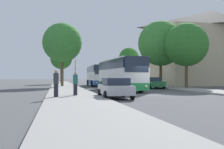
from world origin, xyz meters
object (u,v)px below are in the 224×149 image
(tree_right_mid, at_px, (129,58))
(parked_car_right_near, at_px, (153,83))
(pedestrian_waiting_far, at_px, (75,83))
(tree_right_near, at_px, (186,45))
(bus_front, at_px, (120,74))
(parked_car_left_curb, at_px, (115,88))
(tree_left_near, at_px, (61,58))
(pedestrian_waiting_near, at_px, (56,83))
(tree_right_far, at_px, (161,43))
(bus_stop_sign, at_px, (75,73))
(tree_left_far, at_px, (62,43))
(bus_middle, at_px, (97,75))

(tree_right_mid, bearing_deg, parked_car_right_near, -98.60)
(pedestrian_waiting_far, distance_m, tree_right_mid, 40.12)
(tree_right_near, bearing_deg, bus_front, -164.16)
(parked_car_left_curb, relative_size, tree_left_near, 0.54)
(pedestrian_waiting_near, relative_size, tree_right_far, 0.20)
(bus_front, height_order, bus_stop_sign, bus_front)
(tree_right_mid, bearing_deg, bus_front, -107.82)
(tree_left_far, bearing_deg, tree_right_mid, 47.52)
(tree_right_near, relative_size, tree_right_mid, 1.04)
(tree_left_near, bearing_deg, tree_right_far, -57.89)
(bus_middle, distance_m, tree_left_near, 14.01)
(tree_left_near, distance_m, tree_right_far, 25.14)
(tree_left_far, bearing_deg, pedestrian_waiting_far, -88.68)
(bus_front, xyz_separation_m, tree_right_far, (7.60, 6.67, 4.43))
(bus_front, xyz_separation_m, bus_stop_sign, (-5.37, -6.80, 0.04))
(tree_left_near, distance_m, tree_right_near, 29.48)
(bus_front, height_order, tree_right_near, tree_right_near)
(bus_middle, xyz_separation_m, bus_stop_sign, (-5.36, -22.49, 0.07))
(bus_stop_sign, bearing_deg, bus_middle, 76.58)
(parked_car_left_curb, xyz_separation_m, tree_right_mid, (12.03, 38.61, 5.10))
(bus_stop_sign, bearing_deg, tree_left_near, 90.64)
(pedestrian_waiting_far, xyz_separation_m, tree_right_mid, (14.73, 37.00, 4.82))
(tree_right_mid, bearing_deg, pedestrian_waiting_far, -111.70)
(tree_right_far, bearing_deg, bus_stop_sign, -133.93)
(parked_car_right_near, relative_size, tree_left_far, 0.46)
(bus_front, height_order, tree_right_mid, tree_right_mid)
(pedestrian_waiting_far, xyz_separation_m, tree_right_near, (14.89, 10.88, 4.59))
(pedestrian_waiting_near, height_order, tree_right_near, tree_right_near)
(parked_car_right_near, xyz_separation_m, tree_left_far, (-11.47, 8.06, 5.93))
(pedestrian_waiting_near, bearing_deg, tree_left_far, -11.41)
(tree_left_near, bearing_deg, tree_right_near, -59.02)
(bus_middle, bearing_deg, tree_right_mid, 56.21)
(parked_car_left_curb, relative_size, parked_car_right_near, 0.94)
(tree_right_near, bearing_deg, parked_car_left_curb, -134.31)
(bus_front, bearing_deg, pedestrian_waiting_far, -125.79)
(bus_front, height_order, tree_right_far, tree_right_far)
(bus_middle, distance_m, tree_right_far, 12.61)
(parked_car_left_curb, height_order, tree_right_mid, tree_right_mid)
(bus_stop_sign, height_order, pedestrian_waiting_near, bus_stop_sign)
(bus_front, xyz_separation_m, tree_left_far, (-5.94, 12.20, 4.87))
(pedestrian_waiting_near, bearing_deg, parked_car_right_near, -50.98)
(pedestrian_waiting_near, bearing_deg, bus_middle, -24.13)
(parked_car_right_near, distance_m, tree_right_near, 6.40)
(bus_front, relative_size, pedestrian_waiting_near, 5.98)
(parked_car_right_near, relative_size, pedestrian_waiting_far, 2.48)
(bus_stop_sign, bearing_deg, tree_left_far, 91.72)
(parked_car_left_curb, height_order, tree_left_near, tree_left_near)
(pedestrian_waiting_near, xyz_separation_m, tree_right_far, (14.49, 16.29, 5.14))
(bus_middle, xyz_separation_m, pedestrian_waiting_far, (-5.47, -23.90, -0.76))
(pedestrian_waiting_near, bearing_deg, tree_right_near, -61.91)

